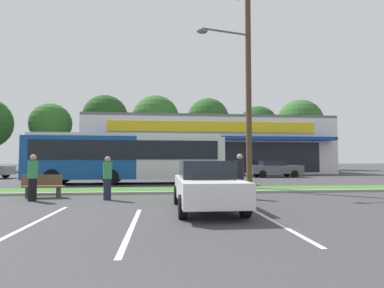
{
  "coord_description": "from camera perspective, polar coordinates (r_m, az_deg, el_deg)",
  "views": [
    {
      "loc": [
        0.45,
        -1.24,
        1.56
      ],
      "look_at": [
        2.4,
        18.1,
        2.58
      ],
      "focal_mm": 28.37,
      "sensor_mm": 36.0,
      "label": 1
    }
  ],
  "objects": [
    {
      "name": "car_5",
      "position": [
        9.66,
        2.71,
        -7.66
      ],
      "size": [
        1.92,
        4.38,
        1.53
      ],
      "rotation": [
        0.0,
        0.0,
        -1.57
      ],
      "color": "silver",
      "rests_on": "ground_plane"
    },
    {
      "name": "tree_left",
      "position": [
        49.26,
        -25.03,
        3.47
      ],
      "size": [
        5.99,
        5.99,
        9.88
      ],
      "color": "#473323",
      "rests_on": "ground_plane"
    },
    {
      "name": "parking_stripe_1",
      "position": [
        8.78,
        -27.26,
        -12.9
      ],
      "size": [
        0.12,
        4.8,
        0.01
      ],
      "primitive_type": "cube",
      "color": "silver",
      "rests_on": "ground_plane"
    },
    {
      "name": "curb_lip",
      "position": [
        14.11,
        -7.66,
        -9.08
      ],
      "size": [
        56.0,
        0.24,
        0.12
      ],
      "primitive_type": "cube",
      "color": "#99968C",
      "rests_on": "ground_plane"
    },
    {
      "name": "car_2",
      "position": [
        27.4,
        -3.91,
        -4.6
      ],
      "size": [
        4.26,
        1.97,
        1.52
      ],
      "color": "#515459",
      "rests_on": "ground_plane"
    },
    {
      "name": "bus_stop_bench",
      "position": [
        14.09,
        -26.23,
        -7.0
      ],
      "size": [
        1.6,
        0.45,
        0.95
      ],
      "rotation": [
        0.0,
        0.0,
        3.14
      ],
      "color": "brown",
      "rests_on": "ground_plane"
    },
    {
      "name": "tree_mid_right",
      "position": [
        46.68,
        3.04,
        4.7
      ],
      "size": [
        6.35,
        6.35,
        11.01
      ],
      "color": "#473323",
      "rests_on": "ground_plane"
    },
    {
      "name": "parking_stripe_3",
      "position": [
        8.21,
        15.17,
        -13.83
      ],
      "size": [
        0.12,
        4.8,
        0.01
      ],
      "primitive_type": "cube",
      "color": "silver",
      "rests_on": "ground_plane"
    },
    {
      "name": "storefront_building",
      "position": [
        37.22,
        2.72,
        -0.45
      ],
      "size": [
        27.46,
        12.42,
        6.42
      ],
      "color": "silver",
      "rests_on": "ground_plane"
    },
    {
      "name": "pedestrian_by_pole",
      "position": [
        12.51,
        9.0,
        -5.96
      ],
      "size": [
        0.36,
        0.36,
        1.81
      ],
      "rotation": [
        0.0,
        0.0,
        4.94
      ],
      "color": "#1E2338",
      "rests_on": "ground_plane"
    },
    {
      "name": "utility_pole",
      "position": [
        16.61,
        10.16,
        12.71
      ],
      "size": [
        3.15,
        2.37,
        11.38
      ],
      "color": "#4C3826",
      "rests_on": "ground_plane"
    },
    {
      "name": "tree_mid",
      "position": [
        47.5,
        -6.82,
        4.67
      ],
      "size": [
        7.32,
        7.32,
        11.56
      ],
      "color": "#473323",
      "rests_on": "ground_plane"
    },
    {
      "name": "city_bus",
      "position": [
        20.45,
        -11.92,
        -2.36
      ],
      "size": [
        12.62,
        2.9,
        3.25
      ],
      "rotation": [
        0.0,
        0.0,
        0.02
      ],
      "color": "#144793",
      "rests_on": "ground_plane"
    },
    {
      "name": "grass_median",
      "position": [
        15.32,
        -7.5,
        -8.6
      ],
      "size": [
        56.0,
        2.2,
        0.12
      ],
      "primitive_type": "cube",
      "color": "#386B28",
      "rests_on": "ground_plane"
    },
    {
      "name": "tree_far_right",
      "position": [
        52.45,
        19.62,
        3.84
      ],
      "size": [
        7.37,
        7.37,
        11.34
      ],
      "color": "#473323",
      "rests_on": "ground_plane"
    },
    {
      "name": "car_0",
      "position": [
        28.63,
        15.28,
        -4.48
      ],
      "size": [
        4.69,
        1.92,
        1.46
      ],
      "color": "#515459",
      "rests_on": "ground_plane"
    },
    {
      "name": "pedestrian_near_bench",
      "position": [
        12.37,
        -15.61,
        -6.16
      ],
      "size": [
        0.34,
        0.34,
        1.7
      ],
      "rotation": [
        0.0,
        0.0,
        2.45
      ],
      "color": "#1E2338",
      "rests_on": "ground_plane"
    },
    {
      "name": "parking_stripe_2",
      "position": [
        7.48,
        -11.18,
        -14.96
      ],
      "size": [
        0.12,
        4.8,
        0.01
      ],
      "primitive_type": "cube",
      "color": "silver",
      "rests_on": "ground_plane"
    },
    {
      "name": "car_4",
      "position": [
        27.79,
        -17.69,
        -4.51
      ],
      "size": [
        4.34,
        1.87,
        1.49
      ],
      "color": "slate",
      "rests_on": "ground_plane"
    },
    {
      "name": "tree_mid_left",
      "position": [
        47.59,
        -15.99,
        4.82
      ],
      "size": [
        6.72,
        6.72,
        11.31
      ],
      "color": "#473323",
      "rests_on": "ground_plane"
    },
    {
      "name": "tree_right",
      "position": [
        48.53,
        12.32,
        3.27
      ],
      "size": [
        6.24,
        6.24,
        9.94
      ],
      "color": "#473323",
      "rests_on": "ground_plane"
    },
    {
      "name": "pedestrian_mid",
      "position": [
        13.1,
        -27.75,
        -5.6
      ],
      "size": [
        0.36,
        0.36,
        1.77
      ],
      "rotation": [
        0.0,
        0.0,
        2.6
      ],
      "color": "black",
      "rests_on": "ground_plane"
    }
  ]
}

